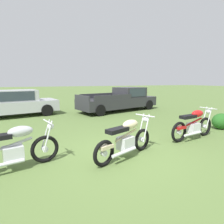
{
  "coord_description": "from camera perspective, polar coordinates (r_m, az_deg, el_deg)",
  "views": [
    {
      "loc": [
        -2.08,
        -4.37,
        1.94
      ],
      "look_at": [
        0.33,
        1.54,
        0.88
      ],
      "focal_mm": 30.39,
      "sensor_mm": 36.0,
      "label": 1
    }
  ],
  "objects": [
    {
      "name": "motorcycle_silver",
      "position": [
        4.68,
        -27.62,
        -9.76
      ],
      "size": [
        2.02,
        0.84,
        1.02
      ],
      "rotation": [
        0.0,
        0.0,
        0.24
      ],
      "color": "black",
      "rests_on": "ground"
    },
    {
      "name": "car_silver",
      "position": [
        11.55,
        -28.31,
        2.83
      ],
      "size": [
        4.64,
        2.64,
        1.43
      ],
      "rotation": [
        0.0,
        0.0,
        0.2
      ],
      "color": "#B2B5BA",
      "rests_on": "ground"
    },
    {
      "name": "motorcycle_red",
      "position": [
        6.9,
        23.33,
        -3.5
      ],
      "size": [
        2.03,
        0.74,
        1.02
      ],
      "rotation": [
        0.0,
        0.0,
        0.16
      ],
      "color": "black",
      "rests_on": "ground"
    },
    {
      "name": "ground_plane",
      "position": [
        5.22,
        3.08,
        -12.4
      ],
      "size": [
        120.0,
        120.0,
        0.0
      ],
      "primitive_type": "plane",
      "color": "#567038"
    },
    {
      "name": "pickup_truck_charcoal",
      "position": [
        12.36,
        2.99,
        3.93
      ],
      "size": [
        5.62,
        3.05,
        1.49
      ],
      "rotation": [
        0.0,
        0.0,
        0.27
      ],
      "color": "#2D2D33",
      "rests_on": "ground"
    },
    {
      "name": "shrub_low",
      "position": [
        8.84,
        30.04,
        -2.41
      ],
      "size": [
        0.79,
        0.66,
        0.63
      ],
      "color": "#235A1E",
      "rests_on": "ground"
    },
    {
      "name": "motorcycle_cream",
      "position": [
        4.84,
        4.19,
        -8.1
      ],
      "size": [
        1.94,
        1.05,
        1.02
      ],
      "rotation": [
        0.0,
        0.0,
        0.39
      ],
      "color": "black",
      "rests_on": "ground"
    }
  ]
}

